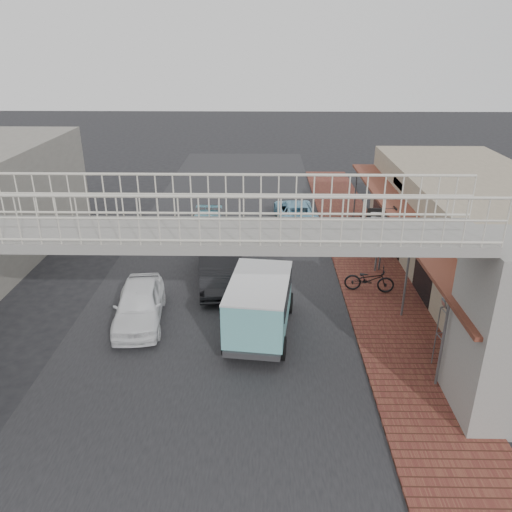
{
  "coord_description": "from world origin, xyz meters",
  "views": [
    {
      "loc": [
        1.85,
        -15.06,
        9.34
      ],
      "look_at": [
        1.52,
        2.45,
        1.8
      ],
      "focal_mm": 35.0,
      "sensor_mm": 36.0,
      "label": 1
    }
  ],
  "objects_px": {
    "angkot_far": "(203,227)",
    "street_clock": "(453,305)",
    "arrow_sign": "(398,219)",
    "white_hatchback": "(139,304)",
    "angkot_curb": "(296,212)",
    "motorcycle_near": "(369,279)",
    "angkot_van": "(260,299)",
    "motorcycle_far": "(355,225)",
    "dark_sedan": "(220,264)"
  },
  "relations": [
    {
      "from": "angkot_van",
      "to": "arrow_sign",
      "type": "xyz_separation_m",
      "value": [
        5.73,
        5.0,
        1.14
      ]
    },
    {
      "from": "arrow_sign",
      "to": "angkot_van",
      "type": "bearing_deg",
      "value": -137.42
    },
    {
      "from": "white_hatchback",
      "to": "angkot_van",
      "type": "height_order",
      "value": "angkot_van"
    },
    {
      "from": "motorcycle_far",
      "to": "angkot_curb",
      "type": "bearing_deg",
      "value": 41.88
    },
    {
      "from": "angkot_far",
      "to": "motorcycle_far",
      "type": "xyz_separation_m",
      "value": [
        7.83,
        0.43,
        -0.0
      ]
    },
    {
      "from": "angkot_far",
      "to": "angkot_van",
      "type": "distance_m",
      "value": 9.64
    },
    {
      "from": "dark_sedan",
      "to": "motorcycle_near",
      "type": "relative_size",
      "value": 2.55
    },
    {
      "from": "angkot_van",
      "to": "arrow_sign",
      "type": "relative_size",
      "value": 1.53
    },
    {
      "from": "angkot_curb",
      "to": "arrow_sign",
      "type": "bearing_deg",
      "value": 115.23
    },
    {
      "from": "motorcycle_far",
      "to": "angkot_far",
      "type": "bearing_deg",
      "value": 79.99
    },
    {
      "from": "dark_sedan",
      "to": "motorcycle_far",
      "type": "bearing_deg",
      "value": 33.06
    },
    {
      "from": "angkot_far",
      "to": "angkot_van",
      "type": "bearing_deg",
      "value": -68.27
    },
    {
      "from": "street_clock",
      "to": "dark_sedan",
      "type": "bearing_deg",
      "value": 134.22
    },
    {
      "from": "white_hatchback",
      "to": "angkot_curb",
      "type": "xyz_separation_m",
      "value": [
        6.19,
        10.89,
        -0.07
      ]
    },
    {
      "from": "street_clock",
      "to": "arrow_sign",
      "type": "relative_size",
      "value": 0.89
    },
    {
      "from": "motorcycle_near",
      "to": "arrow_sign",
      "type": "distance_m",
      "value": 3.02
    },
    {
      "from": "dark_sedan",
      "to": "arrow_sign",
      "type": "distance_m",
      "value": 7.68
    },
    {
      "from": "angkot_far",
      "to": "motorcycle_far",
      "type": "distance_m",
      "value": 7.84
    },
    {
      "from": "angkot_van",
      "to": "motorcycle_far",
      "type": "distance_m",
      "value": 10.73
    },
    {
      "from": "angkot_van",
      "to": "street_clock",
      "type": "bearing_deg",
      "value": -12.84
    },
    {
      "from": "dark_sedan",
      "to": "motorcycle_far",
      "type": "xyz_separation_m",
      "value": [
        6.52,
        5.51,
        -0.23
      ]
    },
    {
      "from": "angkot_van",
      "to": "white_hatchback",
      "type": "bearing_deg",
      "value": 177.2
    },
    {
      "from": "dark_sedan",
      "to": "angkot_curb",
      "type": "distance_m",
      "value": 8.38
    },
    {
      "from": "white_hatchback",
      "to": "motorcycle_near",
      "type": "distance_m",
      "value": 8.99
    },
    {
      "from": "dark_sedan",
      "to": "angkot_far",
      "type": "relative_size",
      "value": 1.22
    },
    {
      "from": "white_hatchback",
      "to": "angkot_van",
      "type": "relative_size",
      "value": 0.9
    },
    {
      "from": "dark_sedan",
      "to": "motorcycle_near",
      "type": "distance_m",
      "value": 6.12
    },
    {
      "from": "white_hatchback",
      "to": "angkot_curb",
      "type": "bearing_deg",
      "value": 53.58
    },
    {
      "from": "motorcycle_far",
      "to": "arrow_sign",
      "type": "bearing_deg",
      "value": 178.16
    },
    {
      "from": "white_hatchback",
      "to": "dark_sedan",
      "type": "distance_m",
      "value": 4.23
    },
    {
      "from": "angkot_van",
      "to": "street_clock",
      "type": "relative_size",
      "value": 1.72
    },
    {
      "from": "angkot_curb",
      "to": "white_hatchback",
      "type": "bearing_deg",
      "value": 55.28
    },
    {
      "from": "angkot_van",
      "to": "dark_sedan",
      "type": "bearing_deg",
      "value": 119.7
    },
    {
      "from": "angkot_curb",
      "to": "angkot_far",
      "type": "xyz_separation_m",
      "value": [
        -4.87,
        -2.5,
        -0.04
      ]
    },
    {
      "from": "motorcycle_near",
      "to": "arrow_sign",
      "type": "relative_size",
      "value": 0.66
    },
    {
      "from": "angkot_far",
      "to": "street_clock",
      "type": "bearing_deg",
      "value": -48.67
    },
    {
      "from": "angkot_curb",
      "to": "motorcycle_far",
      "type": "height_order",
      "value": "angkot_curb"
    },
    {
      "from": "angkot_far",
      "to": "dark_sedan",
      "type": "bearing_deg",
      "value": -72.16
    },
    {
      "from": "angkot_curb",
      "to": "motorcycle_far",
      "type": "relative_size",
      "value": 2.79
    },
    {
      "from": "white_hatchback",
      "to": "angkot_curb",
      "type": "distance_m",
      "value": 12.53
    },
    {
      "from": "motorcycle_near",
      "to": "street_clock",
      "type": "relative_size",
      "value": 0.74
    },
    {
      "from": "motorcycle_near",
      "to": "street_clock",
      "type": "distance_m",
      "value": 5.53
    },
    {
      "from": "white_hatchback",
      "to": "street_clock",
      "type": "height_order",
      "value": "street_clock"
    },
    {
      "from": "angkot_van",
      "to": "motorcycle_far",
      "type": "height_order",
      "value": "angkot_van"
    },
    {
      "from": "white_hatchback",
      "to": "angkot_far",
      "type": "height_order",
      "value": "white_hatchback"
    },
    {
      "from": "angkot_van",
      "to": "motorcycle_far",
      "type": "xyz_separation_m",
      "value": [
        4.82,
        9.55,
        -0.76
      ]
    },
    {
      "from": "angkot_curb",
      "to": "arrow_sign",
      "type": "xyz_separation_m",
      "value": [
        3.87,
        -6.62,
        1.86
      ]
    },
    {
      "from": "white_hatchback",
      "to": "dark_sedan",
      "type": "height_order",
      "value": "dark_sedan"
    },
    {
      "from": "white_hatchback",
      "to": "angkot_curb",
      "type": "height_order",
      "value": "white_hatchback"
    },
    {
      "from": "white_hatchback",
      "to": "arrow_sign",
      "type": "xyz_separation_m",
      "value": [
        10.07,
        4.27,
        1.79
      ]
    }
  ]
}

